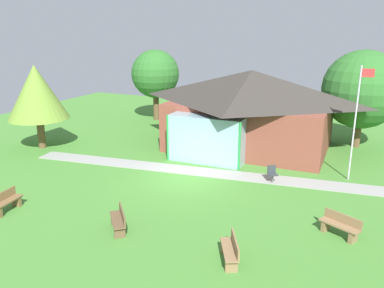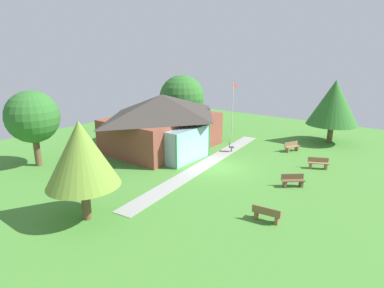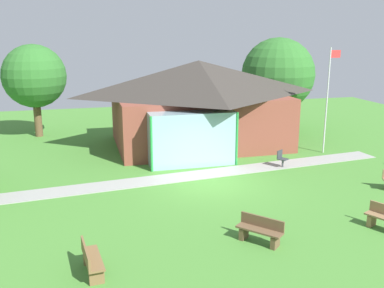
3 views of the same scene
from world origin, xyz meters
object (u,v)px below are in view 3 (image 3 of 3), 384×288
bench_front_center (260,231)px  tree_behind_pavilion_left (34,76)px  bench_front_left (91,261)px  tree_behind_pavilion_right (278,75)px  flagpole (328,96)px  patio_chair_lawn_spare (282,159)px  pavilion (198,102)px

bench_front_center → tree_behind_pavilion_left: size_ratio=0.24×
bench_front_left → tree_behind_pavilion_right: bearing=134.7°
flagpole → tree_behind_pavilion_right: tree_behind_pavilion_right is taller
bench_front_center → tree_behind_pavilion_right: size_ratio=0.23×
bench_front_left → tree_behind_pavilion_right: size_ratio=0.25×
bench_front_left → tree_behind_pavilion_left: 18.43m
patio_chair_lawn_spare → bench_front_left: bearing=6.4°
patio_chair_lawn_spare → tree_behind_pavilion_right: tree_behind_pavilion_right is taller
bench_front_left → flagpole: bearing=120.4°
tree_behind_pavilion_left → flagpole: bearing=-27.5°
tree_behind_pavilion_left → pavilion: bearing=-26.7°
flagpole → bench_front_left: flagpole is taller
flagpole → bench_front_center: (-7.76, -9.17, -2.77)m
tree_behind_pavilion_left → patio_chair_lawn_spare: bearing=-39.8°
tree_behind_pavilion_right → tree_behind_pavilion_left: bearing=173.9°
tree_behind_pavilion_right → patio_chair_lawn_spare: bearing=-113.1°
tree_behind_pavilion_left → bench_front_center: bearing=-65.4°
tree_behind_pavilion_right → tree_behind_pavilion_left: (-15.79, 1.69, 0.12)m
pavilion → bench_front_left: 14.96m
patio_chair_lawn_spare → tree_behind_pavilion_right: 9.77m
bench_front_center → patio_chair_lawn_spare: size_ratio=1.65×
bench_front_left → tree_behind_pavilion_left: bearing=-177.9°
patio_chair_lawn_spare → tree_behind_pavilion_left: tree_behind_pavilion_left is taller
tree_behind_pavilion_right → tree_behind_pavilion_left: size_ratio=1.06×
flagpole → tree_behind_pavilion_right: (0.08, 6.48, 0.56)m
pavilion → flagpole: (6.33, -3.46, 0.60)m
bench_front_left → tree_behind_pavilion_right: (13.12, 16.22, 3.33)m
pavilion → patio_chair_lawn_spare: 6.49m
flagpole → bench_front_left: size_ratio=3.74×
bench_front_center → patio_chair_lawn_spare: patio_chair_lawn_spare is taller
flagpole → tree_behind_pavilion_left: 17.72m
bench_front_center → patio_chair_lawn_spare: bearing=-71.5°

